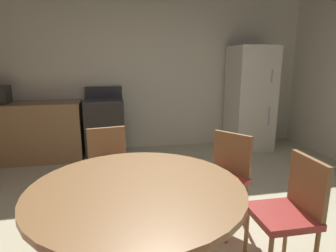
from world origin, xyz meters
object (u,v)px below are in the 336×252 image
at_px(chair_northeast, 225,174).
at_px(chair_east, 291,208).
at_px(chair_north, 110,166).
at_px(refrigerator, 250,99).
at_px(oven_range, 105,128).
at_px(dining_table, 137,208).

relative_size(chair_northeast, chair_east, 1.00).
bearing_deg(chair_north, refrigerator, 117.50).
height_order(oven_range, chair_north, oven_range).
bearing_deg(refrigerator, dining_table, -127.60).
height_order(refrigerator, chair_northeast, refrigerator).
xyz_separation_m(dining_table, chair_northeast, (0.86, 0.66, -0.11)).
bearing_deg(chair_east, oven_range, -64.92).
relative_size(oven_range, dining_table, 0.82).
bearing_deg(refrigerator, chair_north, -142.97).
bearing_deg(chair_east, chair_north, -39.97).
bearing_deg(dining_table, chair_north, 99.52).
relative_size(refrigerator, chair_east, 2.02).
xyz_separation_m(oven_range, chair_east, (1.34, -2.93, 0.03)).
height_order(chair_northeast, chair_north, same).
relative_size(refrigerator, chair_north, 2.02).
bearing_deg(dining_table, chair_east, -0.53).
bearing_deg(chair_north, chair_east, 39.97).
bearing_deg(oven_range, chair_northeast, -63.74).
relative_size(chair_east, chair_north, 1.00).
xyz_separation_m(refrigerator, dining_table, (-2.21, -2.87, -0.27)).
bearing_deg(oven_range, chair_east, -65.45).
relative_size(chair_northeast, chair_north, 1.00).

